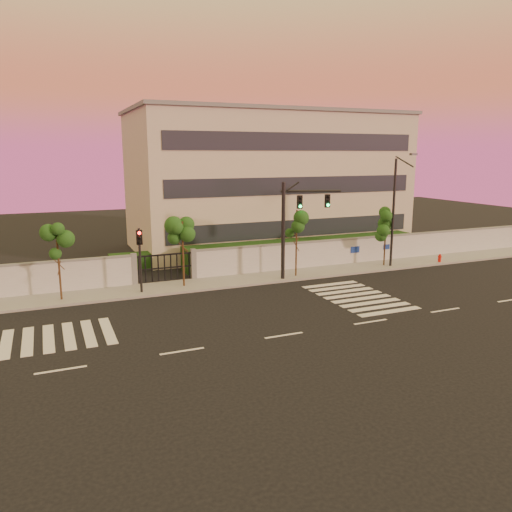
# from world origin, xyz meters

# --- Properties ---
(ground) EXTENTS (120.00, 120.00, 0.00)m
(ground) POSITION_xyz_m (0.00, 0.00, 0.00)
(ground) COLOR black
(ground) RESTS_ON ground
(sidewalk) EXTENTS (60.00, 3.00, 0.15)m
(sidewalk) POSITION_xyz_m (0.00, 10.50, 0.07)
(sidewalk) COLOR gray
(sidewalk) RESTS_ON ground
(perimeter_wall) EXTENTS (60.00, 0.36, 2.20)m
(perimeter_wall) POSITION_xyz_m (0.10, 12.00, 1.07)
(perimeter_wall) COLOR #ADAFB4
(perimeter_wall) RESTS_ON ground
(hedge_row) EXTENTS (41.00, 4.25, 1.80)m
(hedge_row) POSITION_xyz_m (1.17, 14.74, 0.82)
(hedge_row) COLOR black
(hedge_row) RESTS_ON ground
(institutional_building) EXTENTS (24.40, 12.40, 12.25)m
(institutional_building) POSITION_xyz_m (9.00, 21.99, 6.16)
(institutional_building) COLOR beige
(institutional_building) RESTS_ON ground
(road_markings) EXTENTS (57.00, 7.62, 0.02)m
(road_markings) POSITION_xyz_m (-1.58, 3.76, 0.01)
(road_markings) COLOR silver
(road_markings) RESTS_ON ground
(street_tree_c) EXTENTS (1.45, 1.15, 4.67)m
(street_tree_c) POSITION_xyz_m (-9.56, 10.13, 3.43)
(street_tree_c) COLOR #382314
(street_tree_c) RESTS_ON ground
(street_tree_d) EXTENTS (1.54, 1.22, 4.35)m
(street_tree_d) POSITION_xyz_m (-2.11, 10.35, 3.20)
(street_tree_d) COLOR #382314
(street_tree_d) RESTS_ON ground
(street_tree_e) EXTENTS (1.36, 1.08, 4.77)m
(street_tree_e) POSITION_xyz_m (5.84, 9.94, 3.51)
(street_tree_e) COLOR #382314
(street_tree_e) RESTS_ON ground
(street_tree_f) EXTENTS (1.37, 1.09, 4.49)m
(street_tree_f) POSITION_xyz_m (13.64, 10.29, 3.31)
(street_tree_f) COLOR #382314
(street_tree_f) RESTS_ON ground
(traffic_signal_main) EXTENTS (4.14, 1.56, 6.70)m
(traffic_signal_main) POSITION_xyz_m (5.44, 9.52, 4.24)
(traffic_signal_main) COLOR black
(traffic_signal_main) RESTS_ON ground
(traffic_signal_secondary) EXTENTS (0.32, 0.33, 4.14)m
(traffic_signal_secondary) POSITION_xyz_m (-4.95, 9.84, 2.63)
(traffic_signal_secondary) COLOR black
(traffic_signal_secondary) RESTS_ON ground
(streetlight_east) EXTENTS (0.51, 2.07, 8.59)m
(streetlight_east) POSITION_xyz_m (13.94, 9.72, 4.64)
(streetlight_east) COLOR black
(streetlight_east) RESTS_ON ground
(fire_hydrant) EXTENTS (0.30, 0.29, 0.78)m
(fire_hydrant) POSITION_xyz_m (18.37, 9.48, 0.39)
(fire_hydrant) COLOR red
(fire_hydrant) RESTS_ON ground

